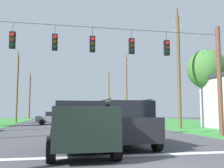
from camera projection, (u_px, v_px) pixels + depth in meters
The scene contains 17 objects.
stop_bar_stripe at pixel (115, 156), 9.19m from camera, with size 13.29×0.45×0.01m, color white.
lane_dash_0 at pixel (94, 139), 15.04m from camera, with size 0.15×2.50×0.01m, color white.
lane_dash_1 at pixel (82, 130), 22.25m from camera, with size 0.15×2.50×0.01m, color white.
lane_dash_2 at pixel (77, 126), 28.92m from camera, with size 0.15×2.50×0.01m, color white.
lane_dash_3 at pixel (74, 123), 34.92m from camera, with size 0.15×2.50×0.01m, color white.
lane_dash_4 at pixel (72, 121), 41.05m from camera, with size 0.15×2.50×0.01m, color white.
overhead_signal_span at pixel (95, 69), 15.40m from camera, with size 16.37×0.31×7.09m.
pickup_truck at pixel (80, 127), 10.05m from camera, with size 2.29×5.40×1.95m.
suv_black at pixel (122, 122), 11.64m from camera, with size 2.36×4.87×2.05m.
distant_car_crossing_white at pixel (122, 118), 29.11m from camera, with size 4.43×2.28×1.52m.
distant_car_far_parked at pixel (55, 118), 31.26m from camera, with size 4.31×2.04×1.52m.
utility_pole_mid_right at pixel (179, 68), 23.82m from camera, with size 0.30×1.95×11.13m.
utility_pole_far_right at pixel (126, 87), 41.53m from camera, with size 0.29×1.88×10.78m.
utility_pole_near_left at pixel (109, 94), 57.70m from camera, with size 0.29×1.95×10.61m.
utility_pole_distant_right at pixel (17, 87), 37.42m from camera, with size 0.27×1.75×10.22m.
utility_pole_distant_left at pixel (30, 96), 55.80m from camera, with size 0.33×1.95×9.89m.
tree_roadside_left at pixel (207, 69), 26.10m from camera, with size 3.81×3.81×7.70m.
Camera 1 is at (-1.96, -6.80, 1.55)m, focal length 42.19 mm.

